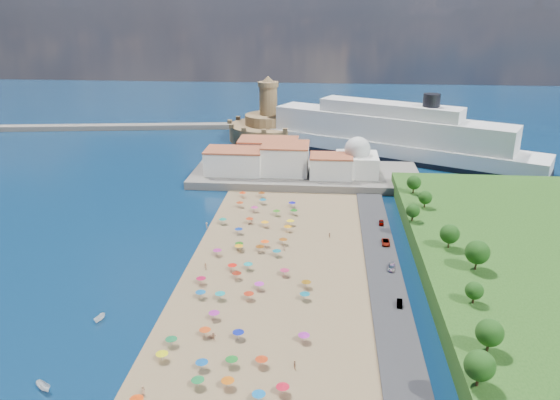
# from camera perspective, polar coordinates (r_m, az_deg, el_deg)

# --- Properties ---
(ground) EXTENTS (700.00, 700.00, 0.00)m
(ground) POSITION_cam_1_polar(r_m,az_deg,el_deg) (152.10, -2.35, -5.99)
(ground) COLOR #071938
(ground) RESTS_ON ground
(terrace) EXTENTS (90.00, 36.00, 3.00)m
(terrace) POSITION_cam_1_polar(r_m,az_deg,el_deg) (218.64, 2.68, 2.62)
(terrace) COLOR #59544C
(terrace) RESTS_ON ground
(jetty) EXTENTS (18.00, 70.00, 2.40)m
(jetty) POSITION_cam_1_polar(r_m,az_deg,el_deg) (254.01, -1.94, 5.02)
(jetty) COLOR #59544C
(jetty) RESTS_ON ground
(breakwater) EXTENTS (199.03, 34.77, 2.60)m
(breakwater) POSITION_cam_1_polar(r_m,az_deg,el_deg) (322.49, -18.63, 7.22)
(breakwater) COLOR #59544C
(breakwater) RESTS_ON ground
(waterfront_buildings) EXTENTS (57.00, 29.00, 11.00)m
(waterfront_buildings) POSITION_cam_1_polar(r_m,az_deg,el_deg) (218.34, -0.71, 4.36)
(waterfront_buildings) COLOR silver
(waterfront_buildings) RESTS_ON terrace
(domed_building) EXTENTS (16.00, 16.00, 15.00)m
(domed_building) POSITION_cam_1_polar(r_m,az_deg,el_deg) (214.77, 8.04, 4.20)
(domed_building) COLOR silver
(domed_building) RESTS_ON terrace
(fortress) EXTENTS (40.00, 40.00, 32.40)m
(fortress) POSITION_cam_1_polar(r_m,az_deg,el_deg) (281.70, -1.22, 7.66)
(fortress) COLOR #9B7B4D
(fortress) RESTS_ON ground
(cruise_ship) EXTENTS (132.67, 79.10, 30.09)m
(cruise_ship) POSITION_cam_1_polar(r_m,az_deg,el_deg) (253.73, 11.24, 6.43)
(cruise_ship) COLOR black
(cruise_ship) RESTS_ON ground
(beach_parasols) EXTENTS (31.15, 116.15, 2.20)m
(beach_parasols) POSITION_cam_1_polar(r_m,az_deg,el_deg) (141.63, -3.42, -7.11)
(beach_parasols) COLOR gray
(beach_parasols) RESTS_ON beach
(beachgoers) EXTENTS (39.18, 82.65, 1.89)m
(beachgoers) POSITION_cam_1_polar(r_m,az_deg,el_deg) (142.51, -4.17, -7.40)
(beachgoers) COLOR tan
(beachgoers) RESTS_ON beach
(moored_boats) EXTENTS (4.11, 26.64, 1.52)m
(moored_boats) POSITION_cam_1_polar(r_m,az_deg,el_deg) (119.69, -21.15, -14.90)
(moored_boats) COLOR white
(moored_boats) RESTS_ON ground
(parked_cars) EXTENTS (2.44, 52.84, 1.35)m
(parked_cars) POSITION_cam_1_polar(r_m,az_deg,el_deg) (154.88, 11.22, -5.34)
(parked_cars) COLOR gray
(parked_cars) RESTS_ON promenade
(hillside_trees) EXTENTS (15.85, 104.16, 7.47)m
(hillside_trees) POSITION_cam_1_polar(r_m,az_deg,el_deg) (139.14, 17.57, -5.05)
(hillside_trees) COLOR #382314
(hillside_trees) RESTS_ON hillside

